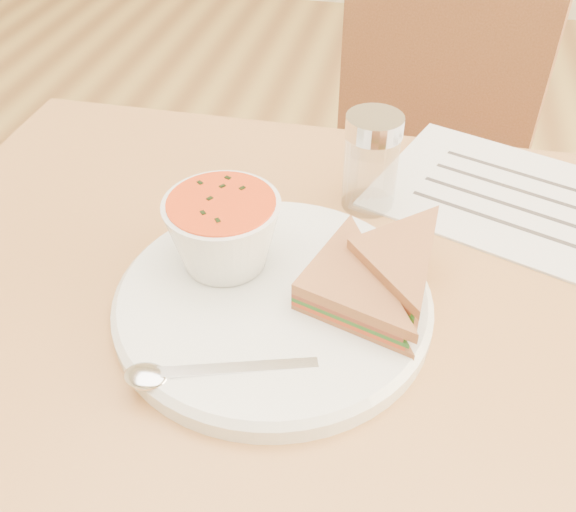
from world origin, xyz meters
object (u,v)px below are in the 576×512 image
(chair_far, at_px, (390,202))
(soup_bowl, at_px, (224,236))
(plate, at_px, (273,302))
(condiment_shaker, at_px, (371,162))

(chair_far, height_order, soup_bowl, chair_far)
(plate, xyz_separation_m, soup_bowl, (-0.05, 0.03, 0.05))
(soup_bowl, bearing_deg, plate, -30.70)
(soup_bowl, bearing_deg, condiment_shaker, 51.91)
(chair_far, distance_m, condiment_shaker, 0.56)
(chair_far, distance_m, soup_bowl, 0.69)
(chair_far, bearing_deg, condiment_shaker, 106.19)
(condiment_shaker, bearing_deg, soup_bowl, -128.09)
(plate, height_order, condiment_shaker, condiment_shaker)
(plate, relative_size, soup_bowl, 2.71)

